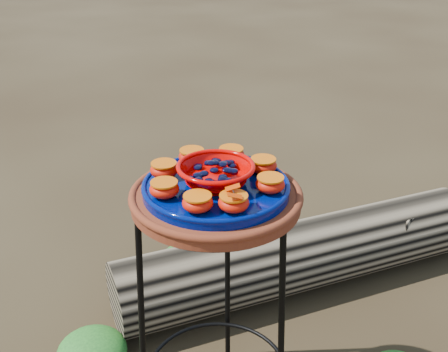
# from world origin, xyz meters

# --- Properties ---
(plant_stand) EXTENTS (0.44, 0.44, 0.70)m
(plant_stand) POSITION_xyz_m (0.00, 0.00, 0.35)
(plant_stand) COLOR black
(plant_stand) RESTS_ON ground
(terracotta_saucer) EXTENTS (0.41, 0.41, 0.03)m
(terracotta_saucer) POSITION_xyz_m (0.00, 0.00, 0.72)
(terracotta_saucer) COLOR maroon
(terracotta_saucer) RESTS_ON plant_stand
(cobalt_plate) EXTENTS (0.35, 0.35, 0.02)m
(cobalt_plate) POSITION_xyz_m (0.00, 0.00, 0.75)
(cobalt_plate) COLOR #00023F
(cobalt_plate) RESTS_ON terracotta_saucer
(red_bowl) EXTENTS (0.18, 0.18, 0.05)m
(red_bowl) POSITION_xyz_m (0.00, 0.00, 0.78)
(red_bowl) COLOR #D00200
(red_bowl) RESTS_ON cobalt_plate
(glass_gems) EXTENTS (0.14, 0.14, 0.02)m
(glass_gems) POSITION_xyz_m (0.00, 0.00, 0.82)
(glass_gems) COLOR black
(glass_gems) RESTS_ON red_bowl
(orange_half_0) EXTENTS (0.07, 0.07, 0.04)m
(orange_half_0) POSITION_xyz_m (0.06, -0.12, 0.78)
(orange_half_0) COLOR red
(orange_half_0) RESTS_ON cobalt_plate
(orange_half_1) EXTENTS (0.07, 0.07, 0.04)m
(orange_half_1) POSITION_xyz_m (0.13, -0.02, 0.78)
(orange_half_1) COLOR red
(orange_half_1) RESTS_ON cobalt_plate
(orange_half_2) EXTENTS (0.07, 0.07, 0.04)m
(orange_half_2) POSITION_xyz_m (0.11, 0.08, 0.78)
(orange_half_2) COLOR red
(orange_half_2) RESTS_ON cobalt_plate
(orange_half_3) EXTENTS (0.07, 0.07, 0.04)m
(orange_half_3) POSITION_xyz_m (0.02, 0.13, 0.78)
(orange_half_3) COLOR red
(orange_half_3) RESTS_ON cobalt_plate
(orange_half_4) EXTENTS (0.07, 0.07, 0.04)m
(orange_half_4) POSITION_xyz_m (-0.08, 0.11, 0.78)
(orange_half_4) COLOR red
(orange_half_4) RESTS_ON cobalt_plate
(orange_half_5) EXTENTS (0.07, 0.07, 0.04)m
(orange_half_5) POSITION_xyz_m (-0.13, 0.02, 0.78)
(orange_half_5) COLOR red
(orange_half_5) RESTS_ON cobalt_plate
(orange_half_6) EXTENTS (0.07, 0.07, 0.04)m
(orange_half_6) POSITION_xyz_m (-0.11, -0.08, 0.78)
(orange_half_6) COLOR red
(orange_half_6) RESTS_ON cobalt_plate
(orange_half_7) EXTENTS (0.07, 0.07, 0.04)m
(orange_half_7) POSITION_xyz_m (-0.02, -0.13, 0.78)
(orange_half_7) COLOR red
(orange_half_7) RESTS_ON cobalt_plate
(butterfly) EXTENTS (0.08, 0.06, 0.01)m
(butterfly) POSITION_xyz_m (0.06, -0.12, 0.80)
(butterfly) COLOR #C93000
(butterfly) RESTS_ON orange_half_0
(driftwood_log) EXTENTS (1.44, 1.06, 0.27)m
(driftwood_log) POSITION_xyz_m (0.22, 0.64, 0.14)
(driftwood_log) COLOR black
(driftwood_log) RESTS_ON ground
(foliage_left) EXTENTS (0.23, 0.23, 0.11)m
(foliage_left) POSITION_xyz_m (-0.43, 0.12, 0.06)
(foliage_left) COLOR #1A4D19
(foliage_left) RESTS_ON ground
(foliage_back) EXTENTS (0.31, 0.31, 0.16)m
(foliage_back) POSITION_xyz_m (-0.18, 0.60, 0.08)
(foliage_back) COLOR #1A4D19
(foliage_back) RESTS_ON ground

